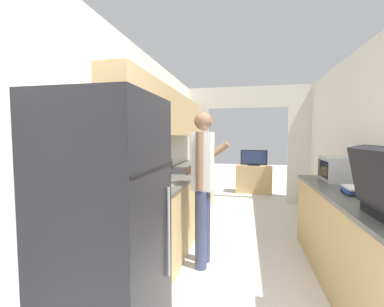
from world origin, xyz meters
The scene contains 12 objects.
wall_left centered at (-1.25, 2.09, 1.45)m, with size 0.38×7.04×2.50m.
wall_far_with_doorway centered at (0.00, 4.67, 1.45)m, with size 3.00×0.06×2.50m.
counter_left centered at (-1.00, 2.62, 0.45)m, with size 0.62×3.55×0.90m.
counter_right centered at (1.00, 1.46, 0.45)m, with size 0.62×2.41×0.90m.
refrigerator centered at (-0.95, 0.49, 0.86)m, with size 0.72×0.76×1.71m.
range_oven centered at (-0.99, 2.76, 0.46)m, with size 0.66×0.78×1.04m.
person centered at (-0.48, 1.67, 0.92)m, with size 0.55×0.39×1.70m.
microwave centered at (1.08, 2.24, 1.05)m, with size 0.40×0.46×0.29m.
book_stack centered at (0.98, 1.52, 0.94)m, with size 0.23×0.27×0.07m.
tv_cabinet centered at (0.18, 5.54, 0.35)m, with size 0.88×0.42×0.69m.
television centered at (0.18, 5.50, 0.88)m, with size 0.65×0.16×0.39m.
knife centered at (-0.94, 3.22, 0.91)m, with size 0.13×0.29×0.02m.
Camera 1 is at (-0.03, -1.08, 1.45)m, focal length 24.00 mm.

